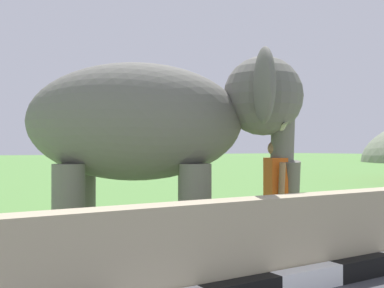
# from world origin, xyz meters

# --- Properties ---
(barrier_parapet) EXTENTS (28.00, 0.36, 1.00)m
(barrier_parapet) POSITION_xyz_m (2.00, 4.14, 0.50)
(barrier_parapet) COLOR tan
(barrier_parapet) RESTS_ON ground_plane
(elephant) EXTENTS (3.96, 3.42, 2.89)m
(elephant) POSITION_xyz_m (2.23, 6.18, 1.88)
(elephant) COLOR slate
(elephant) RESTS_ON ground_plane
(person_handler) EXTENTS (0.37, 0.64, 1.66)m
(person_handler) POSITION_xyz_m (3.74, 5.40, 0.93)
(person_handler) COLOR navy
(person_handler) RESTS_ON ground_plane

